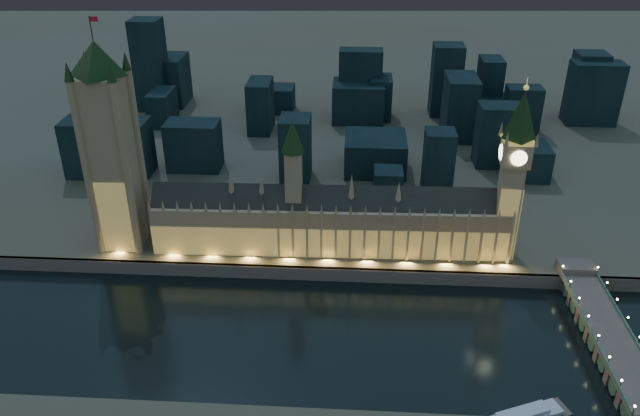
# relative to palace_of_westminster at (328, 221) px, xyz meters

# --- Properties ---
(ground_plane) EXTENTS (2000.00, 2000.00, 0.00)m
(ground_plane) POSITION_rel_palace_of_westminster_xyz_m (-9.07, -61.75, -26.37)
(ground_plane) COLOR black
(ground_plane) RESTS_ON ground
(north_bank) EXTENTS (2000.00, 960.00, 8.00)m
(north_bank) POSITION_rel_palace_of_westminster_xyz_m (-9.07, 458.25, -22.37)
(north_bank) COLOR brown
(north_bank) RESTS_ON ground
(embankment_wall) EXTENTS (2000.00, 2.50, 8.00)m
(embankment_wall) POSITION_rel_palace_of_westminster_xyz_m (-9.07, -20.75, -22.37)
(embankment_wall) COLOR #565447
(embankment_wall) RESTS_ON ground
(palace_of_westminster) EXTENTS (202.00, 24.38, 78.00)m
(palace_of_westminster) POSITION_rel_palace_of_westminster_xyz_m (0.00, 0.00, 0.00)
(palace_of_westminster) COLOR #938254
(palace_of_westminster) RESTS_ON north_bank
(victoria_tower) EXTENTS (31.68, 31.68, 130.29)m
(victoria_tower) POSITION_rel_palace_of_westminster_xyz_m (-119.07, 0.18, 46.46)
(victoria_tower) COLOR #938254
(victoria_tower) RESTS_ON north_bank
(elizabeth_tower) EXTENTS (18.00, 18.00, 102.98)m
(elizabeth_tower) POSITION_rel_palace_of_westminster_xyz_m (98.93, 0.17, 38.92)
(elizabeth_tower) COLOR #938254
(elizabeth_tower) RESTS_ON north_bank
(westminster_bridge) EXTENTS (19.28, 113.00, 15.90)m
(westminster_bridge) POSITION_rel_palace_of_westminster_xyz_m (136.51, -65.19, -20.38)
(westminster_bridge) COLOR #565447
(westminster_bridge) RESTS_ON ground
(city_backdrop) EXTENTS (449.84, 215.63, 81.09)m
(city_backdrop) POSITION_rel_palace_of_westminster_xyz_m (25.17, 185.03, 3.90)
(city_backdrop) COLOR black
(city_backdrop) RESTS_ON north_bank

